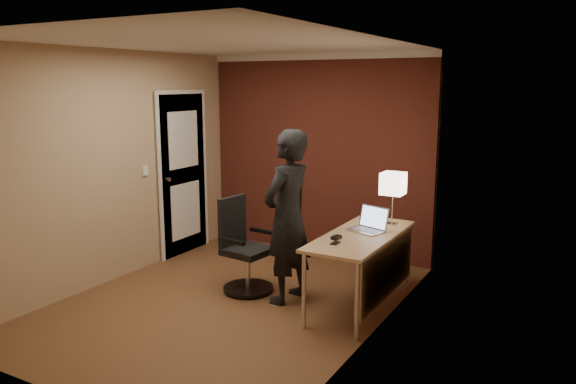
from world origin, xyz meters
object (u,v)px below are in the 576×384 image
object	(u,v)px
person	(288,217)
office_chair	(243,251)
laptop	(370,224)
phone	(335,243)
mouse	(336,237)
desk	(368,248)
desk_lamp	(393,184)

from	to	relation	value
person	office_chair	bearing A→B (deg)	-83.80
laptop	office_chair	xyz separation A→B (m)	(-1.25, -0.34, -0.37)
phone	mouse	bearing A→B (deg)	110.05
desk	laptop	distance (m)	0.26
desk_lamp	mouse	distance (m)	0.90
office_chair	person	bearing A→B (deg)	-0.81
phone	office_chair	world-z (taller)	office_chair
desk	desk_lamp	world-z (taller)	desk_lamp
desk	office_chair	bearing A→B (deg)	-172.53
desk	desk_lamp	xyz separation A→B (m)	(0.06, 0.50, 0.55)
laptop	mouse	world-z (taller)	laptop
office_chair	laptop	bearing A→B (deg)	15.26
laptop	person	world-z (taller)	person
desk_lamp	mouse	bearing A→B (deg)	-109.69
desk_lamp	phone	distance (m)	1.01
office_chair	person	size ratio (longest dim) A/B	0.56
laptop	office_chair	bearing A→B (deg)	-164.74
person	desk	bearing A→B (deg)	110.02
desk	desk_lamp	bearing A→B (deg)	82.99
laptop	phone	world-z (taller)	laptop
desk	phone	world-z (taller)	phone
desk_lamp	phone	size ratio (longest dim) A/B	4.65
desk_lamp	phone	xyz separation A→B (m)	(-0.22, -0.90, -0.41)
laptop	phone	xyz separation A→B (m)	(-0.10, -0.58, -0.06)
desk	office_chair	size ratio (longest dim) A/B	1.56
laptop	mouse	distance (m)	0.47
desk_lamp	office_chair	distance (m)	1.68
desk	mouse	world-z (taller)	mouse
desk	person	size ratio (longest dim) A/B	0.87
phone	person	distance (m)	0.67
desk_lamp	person	size ratio (longest dim) A/B	0.31
desk_lamp	person	xyz separation A→B (m)	(-0.83, -0.67, -0.29)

